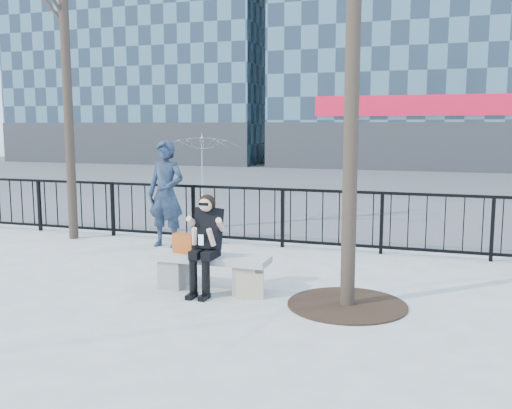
% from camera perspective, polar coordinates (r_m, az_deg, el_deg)
% --- Properties ---
extents(ground, '(120.00, 120.00, 0.00)m').
position_cam_1_polar(ground, '(7.96, -4.58, -8.51)').
color(ground, gray).
rests_on(ground, ground).
extents(street_surface, '(60.00, 23.00, 0.01)m').
position_cam_1_polar(street_surface, '(22.35, 10.38, 2.04)').
color(street_surface, '#474747').
rests_on(street_surface, ground).
extents(railing, '(14.00, 0.06, 1.10)m').
position_cam_1_polar(railing, '(10.60, 1.63, -1.27)').
color(railing, black).
rests_on(railing, ground).
extents(tree_grate, '(1.50, 1.50, 0.02)m').
position_cam_1_polar(tree_grate, '(7.36, 9.09, -9.85)').
color(tree_grate, black).
rests_on(tree_grate, ground).
extents(bench_main, '(1.65, 0.46, 0.49)m').
position_cam_1_polar(bench_main, '(7.88, -4.61, -6.41)').
color(bench_main, slate).
rests_on(bench_main, ground).
extents(seated_woman, '(0.50, 0.64, 1.34)m').
position_cam_1_polar(seated_woman, '(7.65, -5.10, -4.01)').
color(seated_woman, black).
rests_on(seated_woman, ground).
extents(handbag, '(0.35, 0.22, 0.27)m').
position_cam_1_polar(handbag, '(7.97, -7.11, -3.87)').
color(handbag, '#AF4815').
rests_on(handbag, bench_main).
extents(shopping_bag, '(0.38, 0.22, 0.34)m').
position_cam_1_polar(shopping_bag, '(7.53, -0.60, -8.10)').
color(shopping_bag, beige).
rests_on(shopping_bag, ground).
extents(standing_man, '(0.75, 0.51, 1.98)m').
position_cam_1_polar(standing_man, '(10.65, -8.98, 1.05)').
color(standing_man, black).
rests_on(standing_man, ground).
extents(vendor_umbrella, '(2.34, 2.38, 2.03)m').
position_cam_1_polar(vendor_umbrella, '(16.09, -5.48, 3.50)').
color(vendor_umbrella, yellow).
rests_on(vendor_umbrella, ground).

